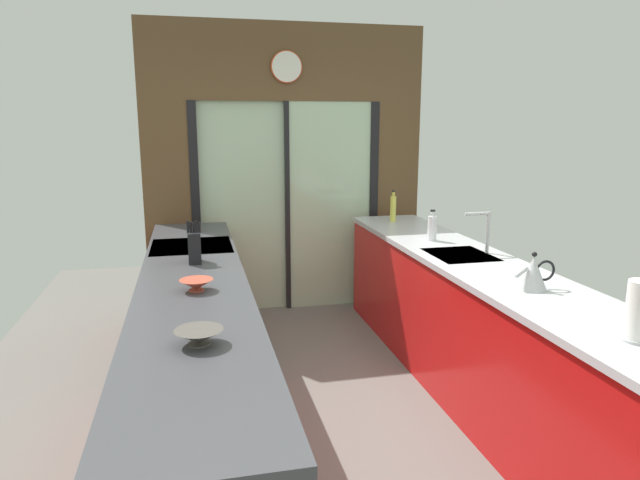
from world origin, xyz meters
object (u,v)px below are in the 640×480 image
at_px(soap_bottle_near, 432,228).
at_px(soap_bottle_far, 393,208).
at_px(knife_block, 194,247).
at_px(kettle, 533,273).
at_px(mixing_bowl_far, 196,285).
at_px(mixing_bowl_near, 199,336).
at_px(oven_range, 195,306).
at_px(paper_towel_roll, 640,311).

distance_m(soap_bottle_near, soap_bottle_far, 0.86).
distance_m(knife_block, kettle, 2.05).
bearing_deg(kettle, mixing_bowl_far, 167.87).
height_order(mixing_bowl_near, soap_bottle_far, soap_bottle_far).
bearing_deg(soap_bottle_near, soap_bottle_far, 90.00).
xyz_separation_m(mixing_bowl_near, mixing_bowl_far, (0.00, 0.77, -0.00)).
relative_size(oven_range, mixing_bowl_far, 5.10).
height_order(knife_block, kettle, knife_block).
height_order(oven_range, kettle, kettle).
xyz_separation_m(knife_block, soap_bottle_near, (1.78, 0.30, -0.01)).
distance_m(kettle, soap_bottle_far, 2.18).
xyz_separation_m(oven_range, paper_towel_roll, (1.80, -2.30, 0.59)).
relative_size(knife_block, paper_towel_roll, 0.96).
bearing_deg(knife_block, oven_range, 92.01).
bearing_deg(soap_bottle_far, soap_bottle_near, -90.00).
distance_m(mixing_bowl_near, mixing_bowl_far, 0.77).
distance_m(oven_range, soap_bottle_near, 1.90).
distance_m(mixing_bowl_far, kettle, 1.82).
bearing_deg(kettle, soap_bottle_far, 90.06).
bearing_deg(kettle, paper_towel_roll, -90.18).
relative_size(mixing_bowl_near, soap_bottle_far, 0.71).
height_order(oven_range, mixing_bowl_near, mixing_bowl_near).
distance_m(knife_block, soap_bottle_near, 1.81).
xyz_separation_m(mixing_bowl_far, soap_bottle_far, (1.78, 1.80, 0.09)).
bearing_deg(mixing_bowl_near, soap_bottle_near, 43.79).
height_order(kettle, soap_bottle_far, soap_bottle_far).
height_order(knife_block, paper_towel_roll, paper_towel_roll).
xyz_separation_m(oven_range, mixing_bowl_far, (0.02, -1.16, 0.50)).
xyz_separation_m(mixing_bowl_near, soap_bottle_near, (1.78, 1.71, 0.06)).
distance_m(mixing_bowl_far, knife_block, 0.64).
relative_size(knife_block, kettle, 1.14).
height_order(mixing_bowl_far, soap_bottle_far, soap_bottle_far).
bearing_deg(mixing_bowl_near, kettle, 12.21).
relative_size(kettle, paper_towel_roll, 0.85).
relative_size(oven_range, kettle, 3.79).
relative_size(mixing_bowl_far, soap_bottle_near, 0.76).
xyz_separation_m(soap_bottle_near, paper_towel_roll, (0.00, -2.07, 0.03)).
bearing_deg(paper_towel_roll, soap_bottle_far, 90.00).
relative_size(oven_range, soap_bottle_far, 3.24).
xyz_separation_m(mixing_bowl_near, kettle, (1.78, 0.39, 0.06)).
bearing_deg(kettle, knife_block, 150.22).
height_order(mixing_bowl_far, knife_block, knife_block).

